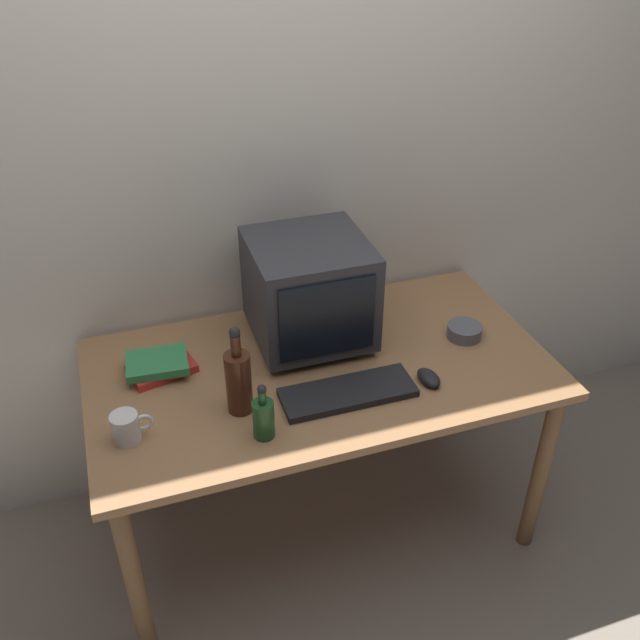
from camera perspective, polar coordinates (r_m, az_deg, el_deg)
ground_plane at (r=2.83m, az=0.00°, el=-15.88°), size 6.00×6.00×0.00m
back_wall at (r=2.44m, az=-3.59°, el=12.05°), size 4.00×0.08×2.50m
desk at (r=2.36m, az=0.00°, el=-5.44°), size 1.51×0.81×0.75m
crt_monitor at (r=2.32m, az=-0.89°, el=2.41°), size 0.38×0.39×0.37m
keyboard at (r=2.18m, az=2.30°, el=-5.94°), size 0.42×0.15×0.02m
computer_mouse at (r=2.25m, az=8.88°, el=-4.69°), size 0.07×0.11×0.04m
bottle_tall at (r=2.08m, az=-6.68°, el=-4.89°), size 0.08×0.08×0.30m
bottle_short at (r=2.01m, az=-4.65°, el=-7.94°), size 0.06×0.06×0.19m
book_stack at (r=2.31m, az=-13.00°, el=-3.67°), size 0.23×0.17×0.06m
mug at (r=2.08m, az=-15.53°, el=-8.45°), size 0.12×0.08×0.09m
cd_spindle at (r=2.47m, az=11.73°, el=-0.90°), size 0.12×0.12×0.04m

